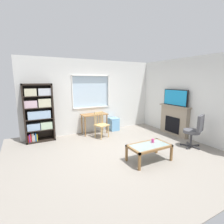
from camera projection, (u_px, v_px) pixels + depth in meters
ground at (121, 151)px, 4.87m from camera, size 6.12×5.40×0.02m
wall_back_with_window at (92, 97)px, 6.53m from camera, size 5.12×0.15×2.74m
wall_right at (187, 98)px, 5.84m from camera, size 0.12×4.60×2.74m
bookshelf at (39, 112)px, 5.48m from camera, size 0.90×0.38×1.89m
desk_under_window at (94, 117)px, 6.33m from camera, size 0.96×0.47×0.75m
wooden_chair at (101, 124)px, 5.93m from camera, size 0.52×0.51×0.90m
plastic_drawer_unit at (113, 124)px, 6.84m from camera, size 0.35×0.40×0.50m
fireplace at (174, 120)px, 6.21m from camera, size 0.26×1.26×1.09m
tv at (175, 98)px, 6.04m from camera, size 0.06×1.02×0.57m
office_chair at (195, 130)px, 5.00m from camera, size 0.58×0.57×1.00m
coffee_table at (149, 147)px, 4.19m from camera, size 1.04×0.58×0.41m
sippy_cup at (153, 141)px, 4.35m from camera, size 0.07×0.07×0.09m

